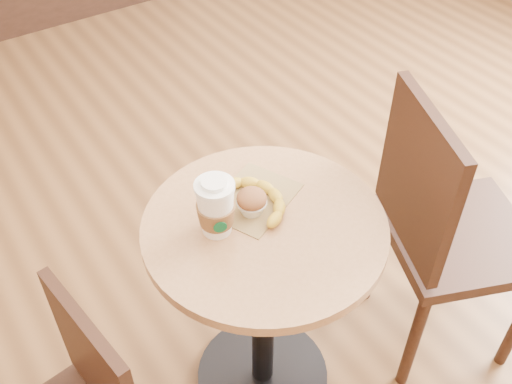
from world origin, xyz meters
TOP-DOWN VIEW (x-y plane):
  - cafe_table at (-0.10, 0.07)m, footprint 0.64×0.64m
  - chair_right at (0.46, -0.08)m, footprint 0.56×0.56m
  - kraft_bag at (-0.07, 0.16)m, footprint 0.29×0.26m
  - coffee_cup at (-0.21, 0.12)m, footprint 0.10×0.10m
  - muffin at (-0.11, 0.12)m, footprint 0.08×0.08m
  - banana at (-0.06, 0.14)m, footprint 0.13×0.24m

SIDE VIEW (x-z plane):
  - cafe_table at x=-0.10m, z-range 0.13..0.88m
  - chair_right at x=0.46m, z-range 0.05..1.03m
  - kraft_bag at x=-0.07m, z-range 0.75..0.75m
  - banana at x=-0.06m, z-range 0.75..0.78m
  - muffin at x=-0.11m, z-range 0.75..0.82m
  - coffee_cup at x=-0.21m, z-range 0.74..0.91m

